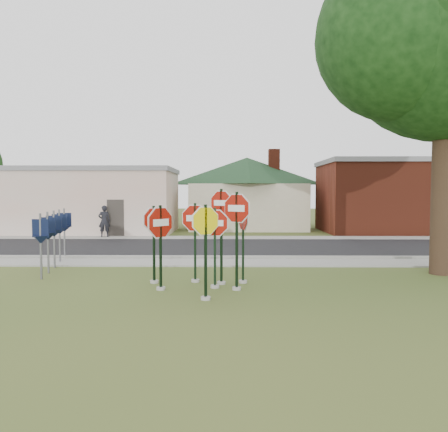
{
  "coord_description": "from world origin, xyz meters",
  "views": [
    {
      "loc": [
        0.68,
        -10.51,
        2.64
      ],
      "look_at": [
        0.53,
        2.0,
        1.95
      ],
      "focal_mm": 35.0,
      "sensor_mm": 36.0,
      "label": 1
    }
  ],
  "objects_px": {
    "stop_sign_yellow": "(206,240)",
    "stop_sign_center": "(215,237)",
    "stop_sign_left": "(160,235)",
    "pedestrian": "(104,221)",
    "oak_tree": "(447,31)"
  },
  "relations": [
    {
      "from": "stop_sign_yellow",
      "to": "stop_sign_center",
      "type": "bearing_deg",
      "value": 82.09
    },
    {
      "from": "stop_sign_yellow",
      "to": "stop_sign_left",
      "type": "bearing_deg",
      "value": 139.72
    },
    {
      "from": "stop_sign_yellow",
      "to": "pedestrian",
      "type": "relative_size",
      "value": 1.34
    },
    {
      "from": "oak_tree",
      "to": "stop_sign_yellow",
      "type": "bearing_deg",
      "value": -154.97
    },
    {
      "from": "stop_sign_left",
      "to": "pedestrian",
      "type": "distance_m",
      "value": 14.44
    },
    {
      "from": "stop_sign_center",
      "to": "pedestrian",
      "type": "distance_m",
      "value": 14.81
    },
    {
      "from": "stop_sign_center",
      "to": "stop_sign_left",
      "type": "height_order",
      "value": "stop_sign_left"
    },
    {
      "from": "stop_sign_center",
      "to": "pedestrian",
      "type": "bearing_deg",
      "value": 117.43
    },
    {
      "from": "oak_tree",
      "to": "pedestrian",
      "type": "height_order",
      "value": "oak_tree"
    },
    {
      "from": "stop_sign_left",
      "to": "oak_tree",
      "type": "distance_m",
      "value": 10.9
    },
    {
      "from": "stop_sign_center",
      "to": "pedestrian",
      "type": "relative_size",
      "value": 1.27
    },
    {
      "from": "stop_sign_center",
      "to": "oak_tree",
      "type": "relative_size",
      "value": 0.21
    },
    {
      "from": "oak_tree",
      "to": "pedestrian",
      "type": "relative_size",
      "value": 6.12
    },
    {
      "from": "oak_tree",
      "to": "pedestrian",
      "type": "distance_m",
      "value": 19.05
    },
    {
      "from": "stop_sign_left",
      "to": "pedestrian",
      "type": "height_order",
      "value": "stop_sign_left"
    }
  ]
}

